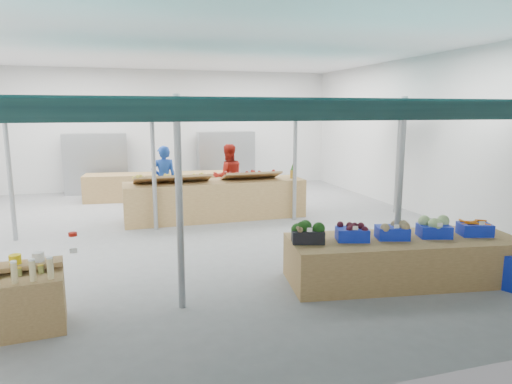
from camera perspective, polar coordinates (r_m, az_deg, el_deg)
floor at (r=10.71m, az=-6.79°, el=-4.97°), size 13.00×13.00×0.00m
hall at (r=11.76m, az=-8.32°, el=9.39°), size 13.00×13.00×13.00m
pole_grid at (r=8.86m, az=-0.23°, el=3.88°), size 10.00×4.60×3.00m
awnings at (r=8.81m, az=-0.24°, el=10.15°), size 9.50×7.08×0.30m
back_shelving_left at (r=16.30m, az=-19.36°, el=3.31°), size 2.00×0.50×2.00m
back_shelving_right at (r=16.72m, az=-3.75°, el=4.02°), size 2.00×0.50×2.00m
veg_counter at (r=7.96m, az=17.85°, el=-8.03°), size 3.89×1.79×0.73m
fruit_counter at (r=11.87m, az=-5.06°, el=-0.98°), size 4.63×1.12×0.99m
far_counter at (r=14.76m, az=-11.85°, el=0.71°), size 4.68×1.46×0.83m
crate_stack at (r=8.38m, az=29.27°, el=-8.55°), size 0.56×0.49×0.56m
vendor_left at (r=12.70m, az=-11.42°, el=1.55°), size 0.68×0.45×1.85m
vendor_right at (r=12.99m, az=-3.50°, el=1.92°), size 0.90×0.70×1.85m
crate_broccoli at (r=7.25m, az=6.50°, el=-5.04°), size 0.58×0.48×0.35m
crate_beets at (r=7.48m, az=11.93°, el=-4.94°), size 0.58×0.48×0.29m
crate_celeriac at (r=7.73m, az=16.66°, el=-4.57°), size 0.58×0.48×0.31m
crate_cabbage at (r=8.06m, az=21.39°, el=-4.15°), size 0.58×0.48×0.35m
crate_carrots at (r=8.45m, az=25.68°, el=-4.14°), size 0.58×0.48×0.29m
sparrow at (r=7.07m, az=5.49°, el=-4.68°), size 0.12×0.09×0.11m
pole_ribbon at (r=6.80m, az=-21.93°, el=-5.10°), size 0.12×0.12×0.28m
apple_heap_yellow at (r=11.48m, az=-10.37°, el=1.85°), size 1.91×0.72×0.27m
apple_heap_red at (r=11.89m, az=-0.58°, el=2.30°), size 1.51×0.71×0.27m
pineapple at (r=12.26m, az=4.60°, el=2.58°), size 0.14×0.14×0.39m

